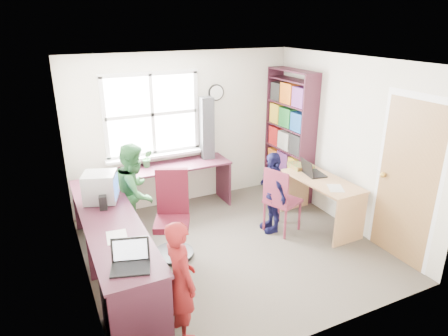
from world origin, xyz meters
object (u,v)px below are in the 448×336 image
l_desk (137,253)px  right_desk (321,192)px  person_navy (272,192)px  bookshelf (289,138)px  swivel_chair (173,219)px  cd_tower (207,128)px  person_green (135,193)px  potted_plant (147,159)px  wooden_chair (280,198)px  person_red (181,280)px  laptop_left (130,260)px  laptop_right (311,171)px  crt_monitor (100,187)px

l_desk → right_desk: size_ratio=2.37×
right_desk → person_navy: size_ratio=1.07×
bookshelf → swivel_chair: bearing=-158.5°
cd_tower → person_green: 1.62m
l_desk → potted_plant: potted_plant is taller
potted_plant → bookshelf: bearing=-7.8°
wooden_chair → bookshelf: bearing=29.7°
l_desk → person_red: size_ratio=2.46×
potted_plant → person_green: bearing=-118.0°
bookshelf → potted_plant: size_ratio=7.68×
swivel_chair → person_navy: bearing=23.3°
right_desk → person_red: size_ratio=1.04×
bookshelf → person_red: bearing=-139.9°
right_desk → wooden_chair: wooden_chair is taller
right_desk → person_green: 2.61m
right_desk → potted_plant: bearing=143.5°
potted_plant → person_navy: person_navy is taller
l_desk → wooden_chair: 2.14m
right_desk → laptop_left: (-2.95, -0.97, 0.29)m
bookshelf → cd_tower: size_ratio=2.16×
bookshelf → wooden_chair: bearing=-128.7°
swivel_chair → wooden_chair: swivel_chair is taller
potted_plant → person_navy: bearing=-42.4°
l_desk → person_red: (0.20, -0.85, 0.14)m
laptop_right → potted_plant: bearing=68.5°
l_desk → right_desk: l_desk is taller
person_red → person_navy: (1.84, 1.36, -0.02)m
right_desk → person_green: person_green is taller
l_desk → person_navy: bearing=14.0°
wooden_chair → laptop_right: size_ratio=2.51×
right_desk → bookshelf: bearing=78.1°
laptop_right → right_desk: bearing=-163.4°
right_desk → swivel_chair: 2.18m
laptop_left → person_red: bearing=-10.7°
crt_monitor → person_red: bearing=-57.4°
laptop_right → crt_monitor: bearing=93.3°
swivel_chair → wooden_chair: (1.51, -0.14, 0.04)m
wooden_chair → person_green: size_ratio=0.71×
potted_plant → wooden_chair: bearing=-43.6°
crt_monitor → laptop_right: size_ratio=1.22×
swivel_chair → cd_tower: 1.79m
right_desk → laptop_left: bearing=-163.7°
person_red → right_desk: bearing=-71.0°
laptop_left → right_desk: bearing=34.8°
swivel_chair → laptop_left: size_ratio=2.69×
laptop_left → bookshelf: bearing=50.4°
wooden_chair → potted_plant: (-1.46, 1.39, 0.37)m
cd_tower → potted_plant: 1.04m
swivel_chair → laptop_right: size_ratio=2.90×
crt_monitor → potted_plant: 1.26m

